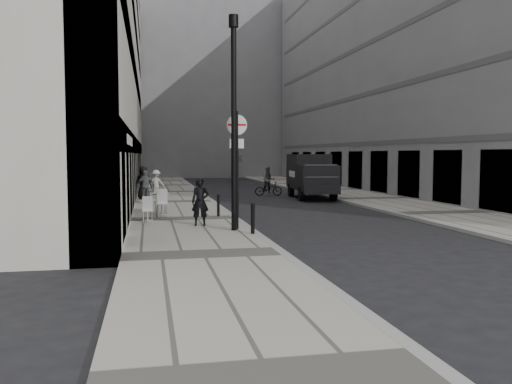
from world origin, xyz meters
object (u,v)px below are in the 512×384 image
at_px(sign_post, 237,154).
at_px(panel_van, 311,174).
at_px(lamppost, 234,112).
at_px(cyclist, 268,184).
at_px(walking_man, 200,202).

height_order(sign_post, panel_van, sign_post).
xyz_separation_m(lamppost, panel_van, (6.62, 13.21, -2.49)).
xyz_separation_m(lamppost, cyclist, (4.60, 15.56, -3.24)).
bearing_deg(panel_van, cyclist, 135.53).
relative_size(lamppost, panel_van, 1.22).
xyz_separation_m(walking_man, sign_post, (1.12, -1.09, 1.65)).
distance_m(lamppost, panel_van, 14.98).
bearing_deg(lamppost, cyclist, 73.52).
distance_m(walking_man, panel_van, 14.07).
bearing_deg(walking_man, lamppost, -47.04).
height_order(walking_man, cyclist, cyclist).
xyz_separation_m(sign_post, lamppost, (-0.14, -0.28, 1.35)).
height_order(panel_van, cyclist, panel_van).
relative_size(sign_post, cyclist, 2.13).
bearing_deg(walking_man, cyclist, 76.10).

